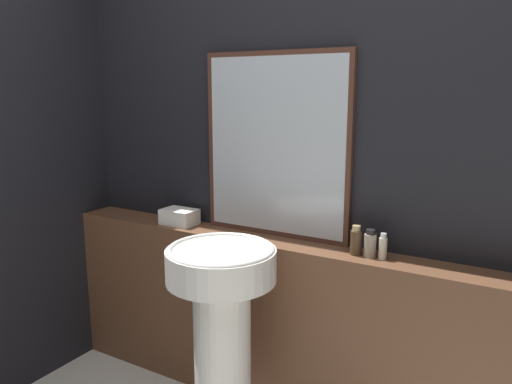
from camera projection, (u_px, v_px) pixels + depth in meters
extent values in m
cube|color=black|center=(289.00, 167.00, 2.51)|extent=(8.00, 0.06, 2.50)
cube|color=brown|center=(275.00, 324.00, 2.56)|extent=(2.53, 0.21, 0.90)
cylinder|color=white|center=(223.00, 366.00, 2.25)|extent=(0.26, 0.26, 0.82)
cylinder|color=white|center=(221.00, 265.00, 2.15)|extent=(0.48, 0.48, 0.14)
torus|color=white|center=(221.00, 249.00, 2.14)|extent=(0.47, 0.47, 0.02)
cube|color=#47281E|center=(276.00, 146.00, 2.47)|extent=(0.79, 0.03, 0.92)
cube|color=#B2BCC6|center=(275.00, 146.00, 2.47)|extent=(0.74, 0.02, 0.87)
cube|color=white|center=(179.00, 217.00, 2.76)|extent=(0.19, 0.13, 0.08)
cylinder|color=#4C3823|center=(356.00, 243.00, 2.25)|extent=(0.05, 0.05, 0.11)
cylinder|color=tan|center=(357.00, 228.00, 2.24)|extent=(0.04, 0.04, 0.02)
cylinder|color=gray|center=(370.00, 246.00, 2.22)|extent=(0.05, 0.05, 0.10)
cylinder|color=black|center=(371.00, 232.00, 2.21)|extent=(0.04, 0.04, 0.02)
cylinder|color=beige|center=(383.00, 249.00, 2.19)|extent=(0.04, 0.04, 0.10)
cylinder|color=silver|center=(384.00, 236.00, 2.18)|extent=(0.03, 0.03, 0.02)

